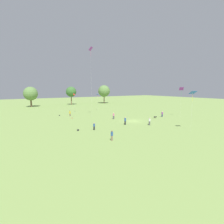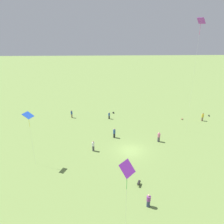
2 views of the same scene
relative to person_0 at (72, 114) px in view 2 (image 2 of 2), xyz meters
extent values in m
plane|color=#7A994C|center=(13.99, 11.33, -0.85)|extent=(240.00, 240.00, 0.00)
cylinder|color=#847056|center=(0.00, 0.00, -0.43)|extent=(0.34, 0.34, 0.84)
cylinder|color=#2D5193|center=(0.00, 0.00, 0.30)|extent=(0.40, 0.40, 0.63)
sphere|color=brown|center=(0.00, 0.00, 0.74)|extent=(0.24, 0.24, 0.24)
cylinder|color=#333D5B|center=(25.72, 11.91, -0.44)|extent=(0.55, 0.55, 0.83)
cylinder|color=purple|center=(25.72, 11.91, 0.28)|extent=(0.64, 0.64, 0.60)
sphere|color=beige|center=(25.72, 11.91, 0.70)|extent=(0.24, 0.24, 0.24)
cylinder|color=#4C4C51|center=(11.24, 16.51, -0.39)|extent=(0.56, 0.56, 0.92)
cylinder|color=pink|center=(11.24, 16.51, 0.41)|extent=(0.66, 0.66, 0.67)
sphere|color=beige|center=(11.24, 16.51, 0.86)|extent=(0.24, 0.24, 0.24)
cylinder|color=#847056|center=(2.73, 27.87, -0.43)|extent=(0.43, 0.43, 0.84)
cylinder|color=gold|center=(2.73, 27.87, 0.34)|extent=(0.50, 0.50, 0.70)
sphere|color=brown|center=(2.73, 27.87, 0.81)|extent=(0.24, 0.24, 0.24)
cylinder|color=#232328|center=(9.48, 8.88, -0.42)|extent=(0.47, 0.47, 0.86)
cylinder|color=#2D5193|center=(9.48, 8.88, 0.37)|extent=(0.55, 0.55, 0.73)
sphere|color=tan|center=(9.48, 8.88, 0.86)|extent=(0.24, 0.24, 0.24)
cylinder|color=#232328|center=(0.91, 8.17, -0.47)|extent=(0.46, 0.46, 0.75)
cylinder|color=#2D5193|center=(0.91, 8.17, 0.18)|extent=(0.54, 0.54, 0.56)
sphere|color=tan|center=(0.91, 8.17, 0.58)|extent=(0.24, 0.24, 0.24)
cylinder|color=#4C4C51|center=(13.84, 5.29, -0.39)|extent=(0.49, 0.49, 0.93)
cylinder|color=white|center=(13.84, 5.29, 0.40)|extent=(0.57, 0.57, 0.64)
sphere|color=tan|center=(13.84, 5.29, 0.84)|extent=(0.24, 0.24, 0.24)
cube|color=purple|center=(7.55, 22.67, 18.72)|extent=(1.48, 1.40, 0.93)
cylinder|color=#E54C99|center=(7.55, 22.67, 17.45)|extent=(0.04, 0.04, 1.80)
cylinder|color=silver|center=(7.55, 22.67, 8.93)|extent=(0.01, 0.01, 19.57)
cube|color=blue|center=(17.13, -3.02, 6.89)|extent=(1.52, 1.45, 0.59)
cylinder|color=yellow|center=(17.13, -3.02, 5.83)|extent=(0.04, 0.04, 1.38)
cylinder|color=silver|center=(17.13, -3.02, 3.02)|extent=(0.01, 0.01, 7.74)
cube|color=purple|center=(30.11, 8.90, 7.53)|extent=(1.46, 1.43, 0.92)
cylinder|color=green|center=(30.11, 8.90, 6.34)|extent=(0.04, 0.04, 1.66)
cylinder|color=silver|center=(30.11, 8.90, 3.34)|extent=(0.01, 0.01, 8.39)
cylinder|color=black|center=(22.15, 11.41, -0.49)|extent=(0.69, 0.53, 0.32)
sphere|color=black|center=(22.53, 11.26, -0.45)|extent=(0.29, 0.29, 0.29)
cylinder|color=black|center=(22.15, 11.41, -0.75)|extent=(0.15, 0.15, 0.19)
cube|color=#262628|center=(0.28, 30.50, -0.72)|extent=(0.32, 0.19, 0.27)
cube|color=#A58459|center=(1.88, 23.86, -0.73)|extent=(0.47, 0.47, 0.24)
cube|color=#262628|center=(-2.21, 9.21, -0.68)|extent=(0.40, 0.41, 0.33)
camera|label=1|loc=(-15.15, -23.42, 7.76)|focal=28.00mm
camera|label=2|loc=(44.36, 7.16, 18.02)|focal=35.00mm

